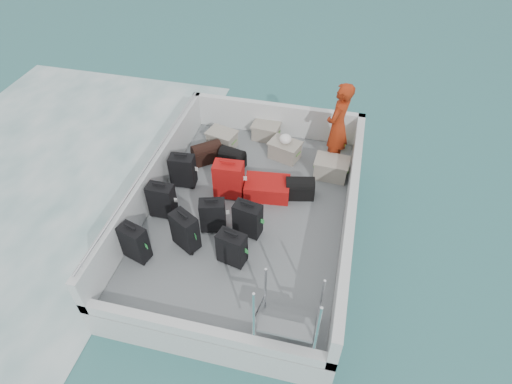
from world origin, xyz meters
TOP-DOWN VIEW (x-y plane):
  - ground at (0.00, 0.00)m, footprint 160.00×160.00m
  - wake_foam at (-4.80, 0.00)m, footprint 10.00×10.00m
  - ferry_hull at (0.00, 0.00)m, footprint 3.60×5.00m
  - deck at (0.00, 0.00)m, footprint 3.30×4.70m
  - deck_fittings at (0.35, -0.32)m, footprint 3.60×5.00m
  - suitcase_0 at (-1.43, -1.38)m, footprint 0.47×0.35m
  - suitcase_1 at (-1.38, -0.42)m, footprint 0.44×0.25m
  - suitcase_2 at (-1.32, 0.41)m, footprint 0.47×0.31m
  - suitcase_3 at (-0.75, -0.98)m, footprint 0.50×0.44m
  - suitcase_4 at (-0.45, -0.53)m, footprint 0.47×0.35m
  - suitcase_5 at (-0.42, 0.32)m, footprint 0.54×0.34m
  - suitcase_6 at (0.04, -1.11)m, footprint 0.47×0.34m
  - suitcase_7 at (0.13, -0.48)m, footprint 0.48×0.33m
  - suitcase_8 at (0.24, 0.49)m, footprint 0.85×0.61m
  - duffel_0 at (-1.12, 1.18)m, footprint 0.63×0.59m
  - duffel_1 at (-0.58, 1.12)m, footprint 0.53×0.39m
  - duffel_2 at (0.82, 0.59)m, footprint 0.56×0.40m
  - crate_0 at (-0.97, 1.70)m, footprint 0.62×0.50m
  - crate_1 at (-0.15, 2.18)m, footprint 0.55×0.40m
  - crate_2 at (0.35, 1.63)m, footprint 0.65×0.54m
  - crate_3 at (1.31, 1.27)m, footprint 0.62×0.44m
  - yellow_bag at (1.37, 2.20)m, footprint 0.28×0.26m
  - white_bag at (0.35, 1.63)m, footprint 0.24×0.24m
  - passenger at (1.30, 1.70)m, footprint 0.60×0.74m

SIDE VIEW (x-z plane):
  - ground at x=0.00m, z-range 0.00..0.00m
  - wake_foam at x=-4.80m, z-range 0.00..0.00m
  - ferry_hull at x=0.00m, z-range 0.00..0.60m
  - deck at x=0.00m, z-range 0.60..0.62m
  - yellow_bag at x=1.37m, z-range 0.62..0.84m
  - suitcase_8 at x=0.24m, z-range 0.62..0.93m
  - crate_1 at x=-0.15m, z-range 0.62..0.94m
  - duffel_0 at x=-1.12m, z-range 0.62..0.94m
  - duffel_1 at x=-0.58m, z-range 0.62..0.94m
  - duffel_2 at x=0.82m, z-range 0.62..0.94m
  - crate_0 at x=-0.97m, z-range 0.62..0.95m
  - crate_2 at x=0.35m, z-range 0.62..0.96m
  - crate_3 at x=1.31m, z-range 0.62..0.98m
  - suitcase_6 at x=0.04m, z-range 0.62..1.21m
  - suitcase_4 at x=-0.45m, z-range 0.62..1.23m
  - suitcase_7 at x=0.13m, z-range 0.62..1.24m
  - suitcase_2 at x=-1.32m, z-range 0.62..1.26m
  - suitcase_0 at x=-1.43m, z-range 0.62..1.26m
  - suitcase_1 at x=-1.38m, z-range 0.62..1.27m
  - suitcase_3 at x=-0.75m, z-range 0.62..1.29m
  - suitcase_5 at x=-0.42m, z-range 0.62..1.33m
  - deck_fittings at x=0.35m, z-range 0.54..1.44m
  - white_bag at x=0.35m, z-range 0.96..1.14m
  - passenger at x=1.30m, z-range 0.62..2.35m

